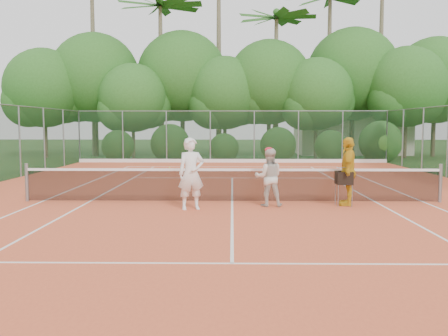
# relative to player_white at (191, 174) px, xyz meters

# --- Properties ---
(ground) EXTENTS (120.00, 120.00, 0.00)m
(ground) POSITION_rel_player_white_xyz_m (1.07, 1.31, -0.96)
(ground) COLOR #224217
(ground) RESTS_ON ground
(clay_court) EXTENTS (18.00, 36.00, 0.02)m
(clay_court) POSITION_rel_player_white_xyz_m (1.07, 1.31, -0.95)
(clay_court) COLOR #D95932
(clay_court) RESTS_ON ground
(club_building) EXTENTS (8.00, 5.00, 3.00)m
(club_building) POSITION_rel_player_white_xyz_m (10.07, 25.31, 0.54)
(club_building) COLOR beige
(club_building) RESTS_ON ground
(tennis_net) EXTENTS (11.97, 0.10, 1.10)m
(tennis_net) POSITION_rel_player_white_xyz_m (1.07, 1.31, -0.43)
(tennis_net) COLOR gray
(tennis_net) RESTS_ON clay_court
(player_white) EXTENTS (0.78, 0.63, 1.88)m
(player_white) POSITION_rel_player_white_xyz_m (0.00, 0.00, 0.00)
(player_white) COLOR white
(player_white) RESTS_ON clay_court
(player_center_grp) EXTENTS (0.77, 0.60, 1.61)m
(player_center_grp) POSITION_rel_player_white_xyz_m (2.06, 0.56, -0.14)
(player_center_grp) COLOR beige
(player_center_grp) RESTS_ON clay_court
(player_yellow) EXTENTS (0.71, 1.18, 1.88)m
(player_yellow) POSITION_rel_player_white_xyz_m (4.24, 0.75, -0.00)
(player_yellow) COLOR gold
(player_yellow) RESTS_ON clay_court
(ball_hopper) EXTENTS (0.42, 0.42, 0.95)m
(ball_hopper) POSITION_rel_player_white_xyz_m (4.10, 0.58, -0.18)
(ball_hopper) COLOR gray
(ball_hopper) RESTS_ON clay_court
(stray_ball_a) EXTENTS (0.07, 0.07, 0.07)m
(stray_ball_a) POSITION_rel_player_white_xyz_m (-2.13, 12.36, -0.91)
(stray_ball_a) COLOR #C3E635
(stray_ball_a) RESTS_ON clay_court
(stray_ball_b) EXTENTS (0.07, 0.07, 0.07)m
(stray_ball_b) POSITION_rel_player_white_xyz_m (3.29, 11.63, -0.91)
(stray_ball_b) COLOR #C1D932
(stray_ball_b) RESTS_ON clay_court
(stray_ball_c) EXTENTS (0.07, 0.07, 0.07)m
(stray_ball_c) POSITION_rel_player_white_xyz_m (4.05, 12.28, -0.91)
(stray_ball_c) COLOR gold
(stray_ball_c) RESTS_ON clay_court
(court_markings) EXTENTS (11.03, 23.83, 0.01)m
(court_markings) POSITION_rel_player_white_xyz_m (1.07, 1.31, -0.94)
(court_markings) COLOR white
(court_markings) RESTS_ON clay_court
(fence_back) EXTENTS (18.07, 0.07, 3.00)m
(fence_back) POSITION_rel_player_white_xyz_m (1.07, 16.31, 0.56)
(fence_back) COLOR #19381E
(fence_back) RESTS_ON clay_court
(tropical_treeline) EXTENTS (32.10, 8.49, 15.03)m
(tropical_treeline) POSITION_rel_player_white_xyz_m (2.50, 21.53, 4.15)
(tropical_treeline) COLOR brown
(tropical_treeline) RESTS_ON ground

